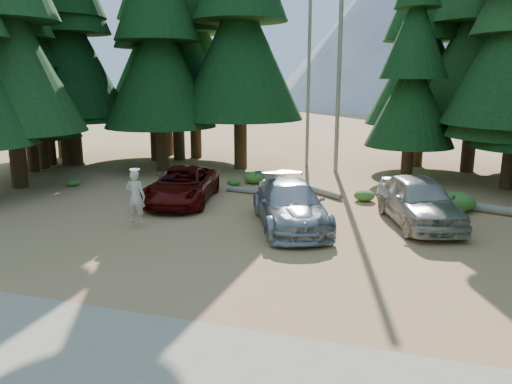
% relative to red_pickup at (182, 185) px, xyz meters
% --- Properties ---
extents(ground, '(160.00, 160.00, 0.00)m').
position_rel_red_pickup_xyz_m(ground, '(4.45, -5.15, -0.75)').
color(ground, '#A58246').
rests_on(ground, ground).
extents(gravel_strip, '(26.00, 3.50, 0.01)m').
position_rel_red_pickup_xyz_m(gravel_strip, '(4.45, -11.65, -0.74)').
color(gravel_strip, tan).
rests_on(gravel_strip, ground).
extents(forest_belt_north, '(36.00, 7.00, 22.00)m').
position_rel_red_pickup_xyz_m(forest_belt_north, '(4.45, 9.85, -0.75)').
color(forest_belt_north, black).
rests_on(forest_belt_north, ground).
extents(snag_front, '(0.24, 0.24, 12.00)m').
position_rel_red_pickup_xyz_m(snag_front, '(5.25, 9.35, 5.25)').
color(snag_front, slate).
rests_on(snag_front, ground).
extents(snag_back, '(0.20, 0.20, 10.00)m').
position_rel_red_pickup_xyz_m(snag_back, '(3.25, 10.85, 4.25)').
color(snag_back, slate).
rests_on(snag_back, ground).
extents(mountain_peak, '(48.00, 50.00, 28.00)m').
position_rel_red_pickup_xyz_m(mountain_peak, '(1.86, 83.08, 11.96)').
color(mountain_peak, gray).
rests_on(mountain_peak, ground).
extents(red_pickup, '(3.52, 5.78, 1.50)m').
position_rel_red_pickup_xyz_m(red_pickup, '(0.00, 0.00, 0.00)').
color(red_pickup, '#530907').
rests_on(red_pickup, ground).
extents(silver_minivan_center, '(4.34, 6.01, 1.62)m').
position_rel_red_pickup_xyz_m(silver_minivan_center, '(5.29, -2.13, 0.06)').
color(silver_minivan_center, '#989BA0').
rests_on(silver_minivan_center, ground).
extents(silver_minivan_right, '(3.66, 5.63, 1.78)m').
position_rel_red_pickup_xyz_m(silver_minivan_right, '(9.73, -0.47, 0.14)').
color(silver_minivan_right, '#ACA699').
rests_on(silver_minivan_right, ground).
extents(frisbee_player, '(0.76, 0.56, 1.97)m').
position_rel_red_pickup_xyz_m(frisbee_player, '(0.04, -3.88, 0.38)').
color(frisbee_player, beige).
rests_on(frisbee_player, ground).
extents(log_left, '(3.87, 0.93, 0.28)m').
position_rel_red_pickup_xyz_m(log_left, '(3.01, 2.28, -0.61)').
color(log_left, slate).
rests_on(log_left, ground).
extents(log_mid, '(2.84, 2.43, 0.28)m').
position_rel_red_pickup_xyz_m(log_mid, '(5.20, 3.44, -0.61)').
color(log_mid, slate).
rests_on(log_mid, ground).
extents(log_right, '(5.40, 2.12, 0.36)m').
position_rel_red_pickup_xyz_m(log_right, '(12.64, 1.89, -0.57)').
color(log_right, slate).
rests_on(log_right, ground).
extents(shrub_far_left, '(0.81, 0.81, 0.45)m').
position_rel_red_pickup_xyz_m(shrub_far_left, '(0.13, 1.17, -0.53)').
color(shrub_far_left, '#346B20').
rests_on(shrub_far_left, ground).
extents(shrub_left, '(0.68, 0.68, 0.37)m').
position_rel_red_pickup_xyz_m(shrub_left, '(0.98, 3.85, -0.56)').
color(shrub_left, '#346B20').
rests_on(shrub_left, ground).
extents(shrub_center_left, '(1.09, 1.09, 0.60)m').
position_rel_red_pickup_xyz_m(shrub_center_left, '(1.76, 4.73, -0.45)').
color(shrub_center_left, '#346B20').
rests_on(shrub_center_left, ground).
extents(shrub_center_right, '(0.90, 0.90, 0.49)m').
position_rel_red_pickup_xyz_m(shrub_center_right, '(7.51, 2.54, -0.50)').
color(shrub_center_right, '#346B20').
rests_on(shrub_center_right, ground).
extents(shrub_right, '(1.00, 1.00, 0.55)m').
position_rel_red_pickup_xyz_m(shrub_right, '(8.64, 3.99, -0.47)').
color(shrub_right, '#346B20').
rests_on(shrub_right, ground).
extents(shrub_far_right, '(1.44, 1.44, 0.79)m').
position_rel_red_pickup_xyz_m(shrub_far_right, '(11.22, 1.86, -0.35)').
color(shrub_far_right, '#346B20').
rests_on(shrub_far_right, ground).
extents(shrub_edge_west, '(0.69, 0.69, 0.38)m').
position_rel_red_pickup_xyz_m(shrub_edge_west, '(-6.65, 1.42, -0.56)').
color(shrub_edge_west, '#346B20').
rests_on(shrub_edge_west, ground).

